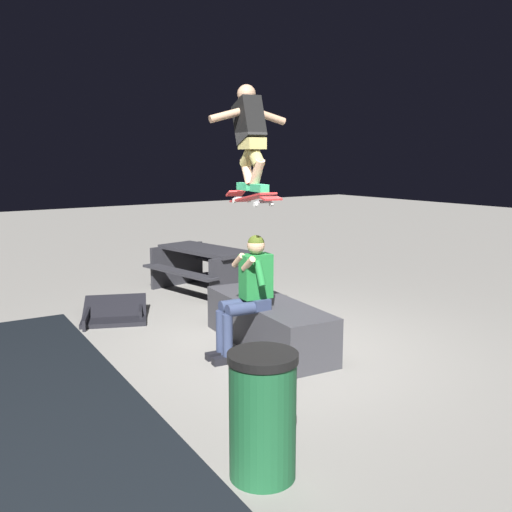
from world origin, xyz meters
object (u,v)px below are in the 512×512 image
object	(u,v)px
ledge_box_main	(268,323)
person_sitting_on_ledge	(247,289)
trash_bin	(263,415)
skateboard	(252,198)
skater_airborne	(250,133)
picnic_table_back	(205,263)
kicker_ramp	(115,315)

from	to	relation	value
ledge_box_main	person_sitting_on_ledge	bearing A→B (deg)	111.69
trash_bin	skateboard	bearing A→B (deg)	-33.17
person_sitting_on_ledge	skater_airborne	distance (m)	1.71
ledge_box_main	person_sitting_on_ledge	size ratio (longest dim) A/B	1.51
skateboard	picnic_table_back	world-z (taller)	skateboard
person_sitting_on_ledge	trash_bin	size ratio (longest dim) A/B	1.51
kicker_ramp	trash_bin	distance (m)	4.51
picnic_table_back	trash_bin	distance (m)	5.67
skateboard	skater_airborne	world-z (taller)	skater_airborne
trash_bin	ledge_box_main	bearing A→B (deg)	-37.26
person_sitting_on_ledge	trash_bin	bearing A→B (deg)	148.09
skater_airborne	trash_bin	bearing A→B (deg)	147.35
skateboard	trash_bin	bearing A→B (deg)	146.83
person_sitting_on_ledge	picnic_table_back	bearing A→B (deg)	-21.79
person_sitting_on_ledge	kicker_ramp	distance (m)	2.55
picnic_table_back	skateboard	bearing A→B (deg)	158.89
skateboard	kicker_ramp	distance (m)	3.08
ledge_box_main	skateboard	bearing A→B (deg)	121.84
person_sitting_on_ledge	kicker_ramp	xyz separation A→B (m)	(2.35, 0.65, -0.73)
ledge_box_main	kicker_ramp	world-z (taller)	ledge_box_main
skateboard	trash_bin	xyz separation A→B (m)	(-2.01, 1.31, -1.35)
skater_airborne	kicker_ramp	bearing A→B (deg)	15.71
trash_bin	person_sitting_on_ledge	bearing A→B (deg)	-31.91
person_sitting_on_ledge	skateboard	size ratio (longest dim) A/B	1.34
picnic_table_back	ledge_box_main	bearing A→B (deg)	164.55
kicker_ramp	picnic_table_back	xyz separation A→B (m)	(0.64, -1.85, 0.45)
kicker_ramp	trash_bin	size ratio (longest dim) A/B	1.32
person_sitting_on_ledge	picnic_table_back	distance (m)	3.23
ledge_box_main	trash_bin	xyz separation A→B (m)	(-2.26, 1.72, 0.18)
picnic_table_back	kicker_ramp	bearing A→B (deg)	109.05
person_sitting_on_ledge	picnic_table_back	size ratio (longest dim) A/B	0.73
ledge_box_main	skater_airborne	world-z (taller)	skater_airborne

